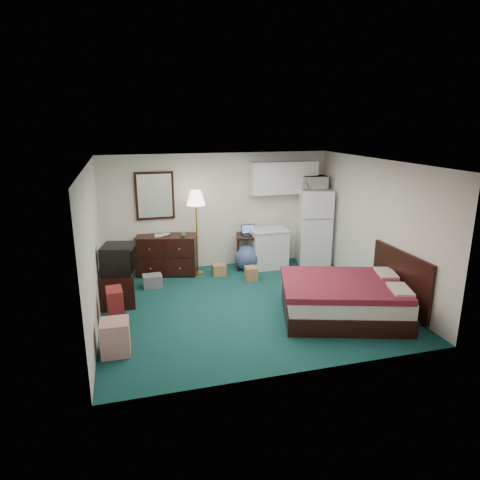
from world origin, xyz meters
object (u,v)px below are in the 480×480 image
object	(u,v)px
tv_stand	(117,289)
suitcase	(115,307)
dresser	(167,255)
floor_lamp	(197,233)
bed	(344,299)
kitchen_counter	(268,249)
fridge	(314,227)
desk	(250,251)

from	to	relation	value
tv_stand	suitcase	distance (m)	0.85
dresser	floor_lamp	xyz separation A→B (m)	(0.63, -0.16, 0.47)
tv_stand	suitcase	size ratio (longest dim) A/B	1.03
dresser	floor_lamp	size ratio (longest dim) A/B	0.69
bed	floor_lamp	bearing A→B (deg)	142.98
tv_stand	floor_lamp	bearing A→B (deg)	36.61
kitchen_counter	suitcase	world-z (taller)	kitchen_counter
dresser	fridge	world-z (taller)	fridge
tv_stand	desk	bearing A→B (deg)	25.29
dresser	fridge	size ratio (longest dim) A/B	0.72
fridge	tv_stand	size ratio (longest dim) A/B	2.64
desk	fridge	size ratio (longest dim) A/B	0.44
dresser	desk	bearing A→B (deg)	12.21
desk	bed	size ratio (longest dim) A/B	0.38
floor_lamp	suitcase	size ratio (longest dim) A/B	2.87
tv_stand	bed	bearing A→B (deg)	-22.54
desk	suitcase	xyz separation A→B (m)	(-2.86, -2.17, -0.06)
floor_lamp	kitchen_counter	xyz separation A→B (m)	(1.60, 0.00, -0.47)
suitcase	desk	bearing A→B (deg)	32.10
floor_lamp	kitchen_counter	world-z (taller)	floor_lamp
fridge	suitcase	xyz separation A→B (m)	(-4.36, -2.09, -0.54)
fridge	tv_stand	xyz separation A→B (m)	(-4.33, -1.24, -0.55)
fridge	bed	bearing A→B (deg)	-91.53
dresser	bed	world-z (taller)	dresser
dresser	desk	size ratio (longest dim) A/B	1.67
bed	tv_stand	xyz separation A→B (m)	(-3.61, 1.52, -0.02)
floor_lamp	desk	bearing A→B (deg)	5.31
kitchen_counter	fridge	xyz separation A→B (m)	(1.09, 0.03, 0.43)
floor_lamp	tv_stand	bearing A→B (deg)	-143.75
fridge	desk	bearing A→B (deg)	-169.83
floor_lamp	tv_stand	size ratio (longest dim) A/B	2.78
kitchen_counter	fridge	world-z (taller)	fridge
fridge	bed	size ratio (longest dim) A/B	0.88
desk	kitchen_counter	size ratio (longest dim) A/B	0.88
fridge	suitcase	distance (m)	4.86
fridge	tv_stand	distance (m)	4.54
fridge	bed	xyz separation A→B (m)	(-0.73, -2.77, -0.54)
desk	suitcase	world-z (taller)	desk
dresser	tv_stand	world-z (taller)	dresser
floor_lamp	dresser	bearing A→B (deg)	165.71
dresser	bed	xyz separation A→B (m)	(2.59, -2.89, -0.11)
dresser	floor_lamp	world-z (taller)	floor_lamp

